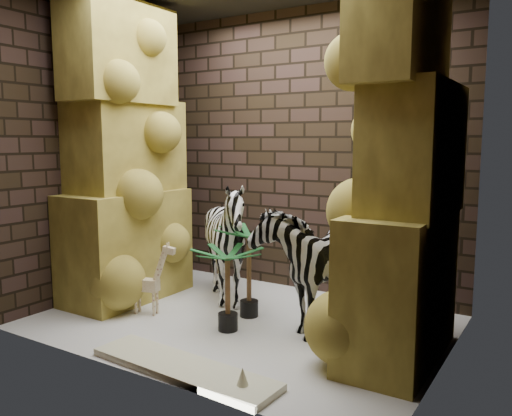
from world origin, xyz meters
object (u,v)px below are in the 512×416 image
Objects in this scene: giraffe_toy at (146,277)px; palm_front at (249,271)px; zebra_left at (227,248)px; zebra_right at (314,252)px; surfboard at (183,368)px; palm_back at (228,289)px.

giraffe_toy is 0.84× the size of palm_front.
palm_front is (0.40, -0.22, -0.13)m from zebra_left.
zebra_right is 0.86× the size of surfboard.
palm_front is 1.30m from surfboard.
giraffe_toy is at bearing -154.78° from zebra_right.
palm_front is 0.40m from palm_back.
palm_front reaches higher than surfboard.
zebra_left is 1.45× the size of palm_front.
palm_back is (0.04, -0.40, -0.06)m from palm_front.
zebra_right is 0.83m from palm_back.
zebra_left reaches higher than surfboard.
surfboard is (0.62, -1.44, -0.53)m from zebra_left.
zebra_right reaches higher than palm_front.
palm_back is 0.49× the size of surfboard.
zebra_left is at bearing 151.24° from palm_front.
giraffe_toy is 0.89m from palm_back.
palm_front is 0.57× the size of surfboard.
palm_back is 0.91m from surfboard.
palm_front is at bearing 103.80° from surfboard.
zebra_right reaches higher than palm_back.
giraffe_toy is 0.98× the size of palm_back.
zebra_left is 0.82× the size of surfboard.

